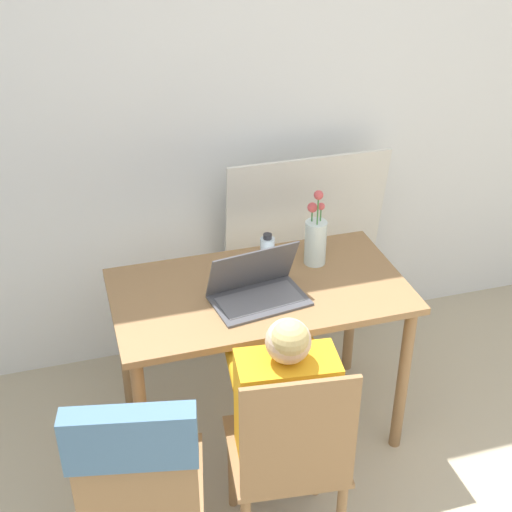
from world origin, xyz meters
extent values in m
cube|color=white|center=(0.00, 2.23, 1.25)|extent=(6.40, 0.05, 2.50)
cube|color=olive|center=(-0.15, 1.50, 0.74)|extent=(1.19, 0.65, 0.03)
cylinder|color=olive|center=(-0.69, 1.22, 0.36)|extent=(0.05, 0.05, 0.73)
cylinder|color=olive|center=(0.40, 1.22, 0.36)|extent=(0.05, 0.05, 0.73)
cylinder|color=olive|center=(-0.69, 1.77, 0.36)|extent=(0.05, 0.05, 0.73)
cylinder|color=olive|center=(0.40, 1.77, 0.36)|extent=(0.05, 0.05, 0.73)
cube|color=olive|center=(-0.22, 0.92, 0.44)|extent=(0.44, 0.44, 0.02)
cube|color=olive|center=(-0.25, 0.73, 0.69)|extent=(0.38, 0.06, 0.47)
cylinder|color=olive|center=(-0.04, 1.06, 0.22)|extent=(0.04, 0.04, 0.43)
cylinder|color=olive|center=(-0.37, 1.11, 0.22)|extent=(0.04, 0.04, 0.43)
cube|color=olive|center=(-0.73, 0.92, 0.44)|extent=(0.47, 0.47, 0.02)
cube|color=olive|center=(-0.77, 0.73, 0.69)|extent=(0.38, 0.10, 0.47)
cylinder|color=olive|center=(-0.53, 1.05, 0.22)|extent=(0.04, 0.04, 0.43)
cylinder|color=olive|center=(-0.86, 1.12, 0.22)|extent=(0.04, 0.04, 0.43)
cube|color=slate|center=(-0.77, 0.73, 0.83)|extent=(0.40, 0.16, 0.20)
cube|color=orange|center=(-0.22, 0.92, 0.65)|extent=(0.36, 0.22, 0.40)
sphere|color=beige|center=(-0.22, 0.92, 0.93)|extent=(0.15, 0.15, 0.15)
sphere|color=#D8BC72|center=(-0.23, 0.90, 0.95)|extent=(0.13, 0.13, 0.13)
cylinder|color=navy|center=(-0.13, 1.05, 0.47)|extent=(0.12, 0.29, 0.09)
cylinder|color=navy|center=(-0.28, 1.06, 0.47)|extent=(0.12, 0.29, 0.09)
cylinder|color=navy|center=(-0.12, 1.19, 0.23)|extent=(0.08, 0.08, 0.45)
cylinder|color=navy|center=(-0.27, 1.20, 0.23)|extent=(0.08, 0.08, 0.45)
cylinder|color=orange|center=(-0.06, 1.11, 0.67)|extent=(0.08, 0.24, 0.06)
cylinder|color=orange|center=(-0.34, 1.14, 0.67)|extent=(0.08, 0.24, 0.06)
cube|color=#4C4C51|center=(-0.17, 1.40, 0.76)|extent=(0.39, 0.28, 0.01)
cube|color=slate|center=(-0.17, 1.40, 0.77)|extent=(0.34, 0.20, 0.00)
cube|color=#4C4C51|center=(-0.18, 1.47, 0.87)|extent=(0.37, 0.15, 0.21)
cube|color=silver|center=(-0.18, 1.47, 0.87)|extent=(0.34, 0.13, 0.18)
cylinder|color=silver|center=(0.14, 1.62, 0.85)|extent=(0.09, 0.09, 0.19)
cylinder|color=#3D7A38|center=(0.16, 1.63, 0.91)|extent=(0.01, 0.01, 0.22)
sphere|color=#CC4C4C|center=(0.16, 1.63, 1.02)|extent=(0.03, 0.03, 0.03)
cylinder|color=#3D7A38|center=(0.12, 1.63, 0.90)|extent=(0.01, 0.01, 0.22)
sphere|color=#CC4C4C|center=(0.12, 1.63, 1.01)|extent=(0.04, 0.04, 0.04)
cylinder|color=#3D7A38|center=(0.13, 1.60, 0.94)|extent=(0.01, 0.01, 0.29)
sphere|color=#CC4C4C|center=(0.13, 1.60, 1.09)|extent=(0.04, 0.04, 0.04)
cylinder|color=silver|center=(-0.09, 1.56, 0.85)|extent=(0.06, 0.06, 0.18)
cylinder|color=#262628|center=(-0.09, 1.56, 0.95)|extent=(0.04, 0.04, 0.02)
cube|color=silver|center=(0.26, 2.09, 0.53)|extent=(0.80, 0.16, 1.06)
camera|label=1|loc=(-0.84, -0.81, 2.34)|focal=50.00mm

